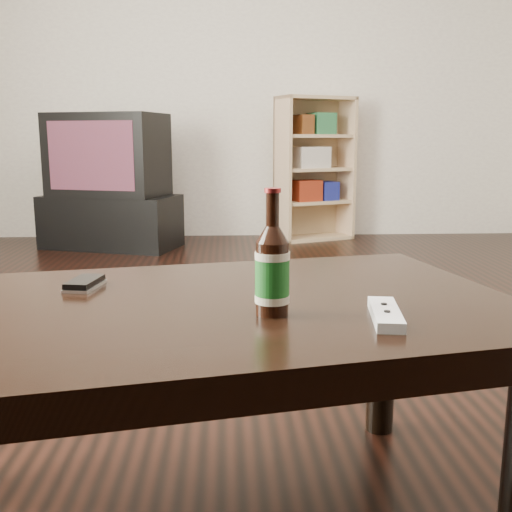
{
  "coord_description": "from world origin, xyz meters",
  "views": [
    {
      "loc": [
        -0.18,
        -2.05,
        0.81
      ],
      "look_at": [
        -0.12,
        -0.98,
        0.6
      ],
      "focal_mm": 42.0,
      "sensor_mm": 36.0,
      "label": 1
    }
  ],
  "objects_px": {
    "coffee_table": "(194,334)",
    "tv_stand": "(111,222)",
    "beer_bottle": "(272,271)",
    "phone": "(85,284)",
    "tv": "(108,155)",
    "remote": "(386,314)",
    "bookshelf": "(313,166)"
  },
  "relations": [
    {
      "from": "coffee_table",
      "to": "tv_stand",
      "type": "bearing_deg",
      "value": 103.31
    },
    {
      "from": "beer_bottle",
      "to": "phone",
      "type": "height_order",
      "value": "beer_bottle"
    },
    {
      "from": "phone",
      "to": "tv",
      "type": "bearing_deg",
      "value": 110.03
    },
    {
      "from": "tv_stand",
      "to": "tv",
      "type": "height_order",
      "value": "tv"
    },
    {
      "from": "tv_stand",
      "to": "beer_bottle",
      "type": "relative_size",
      "value": 4.18
    },
    {
      "from": "tv_stand",
      "to": "coffee_table",
      "type": "height_order",
      "value": "coffee_table"
    },
    {
      "from": "tv",
      "to": "beer_bottle",
      "type": "xyz_separation_m",
      "value": [
        0.95,
        -3.46,
        -0.12
      ]
    },
    {
      "from": "tv",
      "to": "remote",
      "type": "bearing_deg",
      "value": -53.79
    },
    {
      "from": "tv_stand",
      "to": "remote",
      "type": "height_order",
      "value": "remote"
    },
    {
      "from": "tv_stand",
      "to": "remote",
      "type": "xyz_separation_m",
      "value": [
        1.15,
        -3.5,
        0.3
      ]
    },
    {
      "from": "tv",
      "to": "coffee_table",
      "type": "bearing_deg",
      "value": -58.71
    },
    {
      "from": "bookshelf",
      "to": "tv",
      "type": "bearing_deg",
      "value": 170.01
    },
    {
      "from": "coffee_table",
      "to": "beer_bottle",
      "type": "relative_size",
      "value": 6.07
    },
    {
      "from": "tv_stand",
      "to": "remote",
      "type": "bearing_deg",
      "value": -53.81
    },
    {
      "from": "tv",
      "to": "beer_bottle",
      "type": "bearing_deg",
      "value": -56.66
    },
    {
      "from": "beer_bottle",
      "to": "phone",
      "type": "xyz_separation_m",
      "value": [
        -0.4,
        0.22,
        -0.07
      ]
    },
    {
      "from": "tv",
      "to": "beer_bottle",
      "type": "distance_m",
      "value": 3.59
    },
    {
      "from": "tv_stand",
      "to": "bookshelf",
      "type": "relative_size",
      "value": 0.86
    },
    {
      "from": "bookshelf",
      "to": "phone",
      "type": "relative_size",
      "value": 9.44
    },
    {
      "from": "phone",
      "to": "beer_bottle",
      "type": "bearing_deg",
      "value": -19.08
    },
    {
      "from": "bookshelf",
      "to": "beer_bottle",
      "type": "bearing_deg",
      "value": -120.8
    },
    {
      "from": "bookshelf",
      "to": "tv_stand",
      "type": "bearing_deg",
      "value": 169.97
    },
    {
      "from": "beer_bottle",
      "to": "tv",
      "type": "bearing_deg",
      "value": 105.37
    },
    {
      "from": "bookshelf",
      "to": "beer_bottle",
      "type": "xyz_separation_m",
      "value": [
        -0.62,
        -3.77,
        -0.02
      ]
    },
    {
      "from": "phone",
      "to": "remote",
      "type": "relative_size",
      "value": 0.67
    },
    {
      "from": "beer_bottle",
      "to": "bookshelf",
      "type": "bearing_deg",
      "value": 80.68
    },
    {
      "from": "phone",
      "to": "remote",
      "type": "distance_m",
      "value": 0.66
    },
    {
      "from": "remote",
      "to": "phone",
      "type": "bearing_deg",
      "value": 164.2
    },
    {
      "from": "bookshelf",
      "to": "beer_bottle",
      "type": "height_order",
      "value": "bookshelf"
    },
    {
      "from": "coffee_table",
      "to": "phone",
      "type": "xyz_separation_m",
      "value": [
        -0.25,
        0.14,
        0.07
      ]
    },
    {
      "from": "tv",
      "to": "phone",
      "type": "distance_m",
      "value": 3.28
    },
    {
      "from": "phone",
      "to": "remote",
      "type": "xyz_separation_m",
      "value": [
        0.6,
        -0.27,
        0.0
      ]
    }
  ]
}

